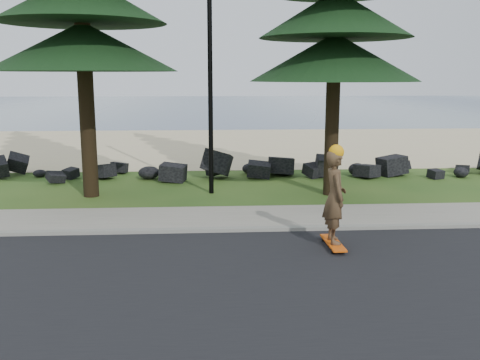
{
  "coord_description": "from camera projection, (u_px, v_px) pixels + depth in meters",
  "views": [
    {
      "loc": [
        -0.11,
        -12.45,
        3.46
      ],
      "look_at": [
        0.66,
        0.0,
        1.01
      ],
      "focal_mm": 40.0,
      "sensor_mm": 36.0,
      "label": 1
    }
  ],
  "objects": [
    {
      "name": "seawall_boulders",
      "position": [
        211.0,
        178.0,
        18.35
      ],
      "size": [
        60.0,
        2.4,
        1.1
      ],
      "primitive_type": null,
      "color": "black",
      "rests_on": "ground"
    },
    {
      "name": "ground",
      "position": [
        213.0,
        222.0,
        12.86
      ],
      "size": [
        160.0,
        160.0,
        0.0
      ],
      "primitive_type": "plane",
      "color": "#214515",
      "rests_on": "ground"
    },
    {
      "name": "sidewalk",
      "position": [
        213.0,
        218.0,
        13.05
      ],
      "size": [
        160.0,
        2.0,
        0.08
      ],
      "primitive_type": "cube",
      "color": "slate",
      "rests_on": "ground"
    },
    {
      "name": "ocean",
      "position": [
        208.0,
        105.0,
        62.82
      ],
      "size": [
        160.0,
        58.0,
        0.01
      ],
      "primitive_type": "cube",
      "color": "#364B67",
      "rests_on": "ground"
    },
    {
      "name": "beach_sand",
      "position": [
        209.0,
        145.0,
        27.07
      ],
      "size": [
        160.0,
        15.0,
        0.01
      ],
      "primitive_type": "cube",
      "color": "beige",
      "rests_on": "ground"
    },
    {
      "name": "kerb",
      "position": [
        213.0,
        230.0,
        11.97
      ],
      "size": [
        160.0,
        0.2,
        0.1
      ],
      "primitive_type": "cube",
      "color": "gray",
      "rests_on": "ground"
    },
    {
      "name": "road",
      "position": [
        216.0,
        297.0,
        8.45
      ],
      "size": [
        160.0,
        7.0,
        0.02
      ],
      "primitive_type": "cube",
      "color": "black",
      "rests_on": "ground"
    },
    {
      "name": "lamp_post",
      "position": [
        210.0,
        51.0,
        15.2
      ],
      "size": [
        0.25,
        0.14,
        8.14
      ],
      "color": "black",
      "rests_on": "ground"
    },
    {
      "name": "skateboarder",
      "position": [
        335.0,
        197.0,
        10.7
      ],
      "size": [
        0.47,
        1.14,
        2.11
      ],
      "rotation": [
        0.0,
        0.0,
        1.59
      ],
      "color": "#DD510D",
      "rests_on": "ground"
    }
  ]
}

